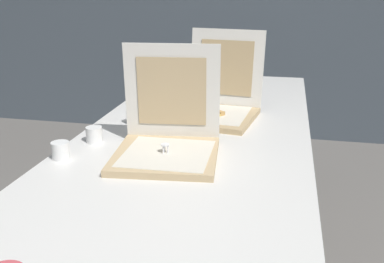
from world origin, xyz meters
The scene contains 7 objects.
table centered at (0.00, 0.62, 0.69)m, with size 0.87×2.25×0.73m.
pizza_box_front centered at (-0.05, 0.37, 0.79)m, with size 0.37×0.37×0.36m.
pizza_box_middle centered at (0.04, 0.84, 0.79)m, with size 0.39×0.42×0.36m.
cup_white_far centered at (-0.21, 1.00, 0.76)m, with size 0.06×0.06×0.06m, color white.
cup_white_near_left centered at (-0.38, 0.26, 0.76)m, with size 0.06×0.06×0.06m, color white.
cup_white_mid centered at (-0.27, 0.68, 0.76)m, with size 0.06×0.06×0.06m, color white.
cup_white_near_center centered at (-0.34, 0.43, 0.76)m, with size 0.06×0.06×0.06m, color white.
Camera 1 is at (0.33, -0.98, 1.29)m, focal length 41.58 mm.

